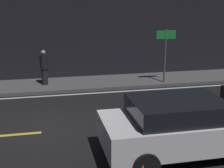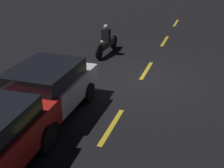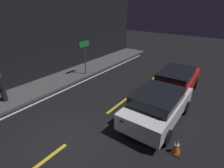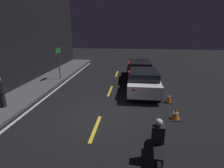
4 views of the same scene
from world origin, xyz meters
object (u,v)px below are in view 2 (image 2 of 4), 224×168
sedan_white (43,90)px  traffic_cone_mid (31,81)px  motorcycle (107,42)px  traffic_cone_near (57,66)px

sedan_white → traffic_cone_mid: sedan_white is taller
sedan_white → traffic_cone_mid: size_ratio=6.62×
motorcycle → traffic_cone_near: size_ratio=4.73×
sedan_white → traffic_cone_mid: bearing=-137.1°
motorcycle → sedan_white: bearing=5.1°
sedan_white → motorcycle: bearing=-178.8°
traffic_cone_near → traffic_cone_mid: 1.84m
sedan_white → motorcycle: sedan_white is taller
traffic_cone_near → traffic_cone_mid: (1.84, -0.03, 0.06)m
traffic_cone_mid → sedan_white: bearing=43.1°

